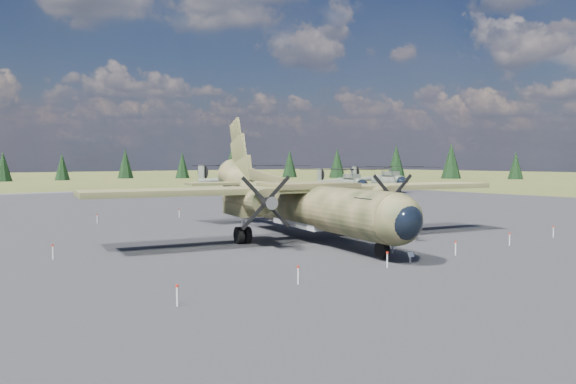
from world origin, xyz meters
TOP-DOWN VIEW (x-y plane):
  - ground at (0.00, 0.00)m, footprint 500.00×500.00m
  - apron at (0.00, 10.00)m, footprint 120.00×120.00m
  - transport_plane at (-0.20, -2.30)m, footprint 30.13×27.01m
  - helicopter_near at (25.74, 40.71)m, footprint 22.51×24.13m
  - helicopter_mid at (38.07, 30.29)m, footprint 19.83×20.93m
  - helicopter_far at (49.83, 32.42)m, footprint 21.01×22.39m
  - info_placard_left at (-1.99, -13.42)m, footprint 0.40×0.18m
  - info_placard_right at (-0.20, -10.68)m, footprint 0.48×0.32m
  - barrier_fence at (-0.46, -0.08)m, footprint 33.12×29.62m
  - treeline at (-1.05, 0.21)m, footprint 280.83×290.65m

SIDE VIEW (x-z plane):
  - ground at x=0.00m, z-range 0.00..0.00m
  - apron at x=0.00m, z-range -0.02..0.02m
  - info_placard_left at x=-1.99m, z-range 0.10..0.73m
  - info_placard_right at x=-0.20m, z-range 0.12..0.82m
  - barrier_fence at x=-0.46m, z-range 0.08..0.93m
  - transport_plane at x=-0.20m, z-range -2.12..7.85m
  - helicopter_mid at x=38.07m, z-range 0.89..5.12m
  - helicopter_far at x=49.83m, z-range 0.95..5.50m
  - helicopter_near at x=25.74m, z-range 1.02..5.89m
  - treeline at x=-1.05m, z-range -0.82..10.15m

